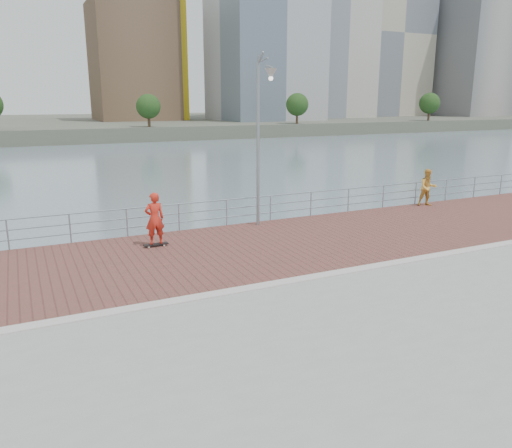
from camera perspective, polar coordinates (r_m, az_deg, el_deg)
name	(u,v)px	position (r m, az deg, el deg)	size (l,w,h in m)	color
water	(285,346)	(15.28, 3.33, -13.78)	(400.00, 400.00, 0.00)	slate
seawall	(403,408)	(11.27, 16.51, -19.47)	(40.00, 24.00, 2.00)	gray
brick_lane	(236,250)	(17.51, -2.26, -2.96)	(40.00, 6.80, 0.02)	brown
curb	(286,282)	(14.44, 3.45, -6.63)	(40.00, 0.40, 0.06)	#B7B5AD
far_shore	(43,125)	(134.59, -23.12, 10.39)	(320.00, 95.00, 2.50)	#4C5142
guardrail	(203,212)	(20.41, -6.07, 1.40)	(39.06, 0.06, 1.13)	#8C9EA8
street_lamp	(263,111)	(19.90, 0.86, 12.75)	(0.48, 1.40, 6.59)	gray
skateboard	(156,244)	(18.19, -11.37, -2.29)	(0.87, 0.23, 0.10)	black
skateboarder	(155,219)	(17.95, -11.51, 0.61)	(0.68, 0.45, 1.88)	red
bystander	(428,188)	(25.99, 19.03, 3.96)	(0.88, 0.69, 1.82)	gold
skyline	(191,12)	(123.83, -7.47, 22.85)	(233.00, 41.00, 64.36)	#ADA38E
shoreline_trees	(75,105)	(89.31, -19.95, 12.68)	(144.86, 5.03, 6.70)	#473323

